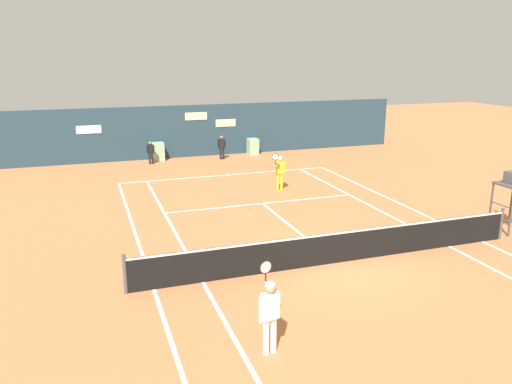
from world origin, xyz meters
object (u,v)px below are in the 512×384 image
at_px(player_on_baseline, 280,170).
at_px(tennis_ball_by_sideline, 279,210).
at_px(tennis_ball_mid_court, 250,216).
at_px(ball_kid_centre_post, 222,146).
at_px(player_near_side, 270,310).
at_px(ball_kid_left_post, 151,151).

bearing_deg(player_on_baseline, tennis_ball_by_sideline, 88.67).
height_order(player_on_baseline, tennis_ball_mid_court, player_on_baseline).
xyz_separation_m(ball_kid_centre_post, tennis_ball_by_sideline, (-0.50, -10.28, -0.76)).
bearing_deg(player_near_side, tennis_ball_mid_court, 62.84).
relative_size(player_near_side, ball_kid_centre_post, 1.30).
height_order(player_on_baseline, player_near_side, player_near_side).
relative_size(player_on_baseline, tennis_ball_by_sideline, 26.11).
height_order(player_near_side, ball_kid_centre_post, player_near_side).
xyz_separation_m(player_near_side, tennis_ball_by_sideline, (3.76, 8.93, -0.91)).
relative_size(player_on_baseline, player_near_side, 0.99).
height_order(player_near_side, tennis_ball_by_sideline, player_near_side).
bearing_deg(player_on_baseline, player_near_side, 87.89).
distance_m(ball_kid_left_post, ball_kid_centre_post, 4.05).
relative_size(player_on_baseline, ball_kid_centre_post, 1.29).
bearing_deg(ball_kid_centre_post, ball_kid_left_post, 3.73).
bearing_deg(tennis_ball_mid_court, player_on_baseline, 52.63).
bearing_deg(ball_kid_left_post, tennis_ball_mid_court, 100.42).
bearing_deg(player_near_side, tennis_ball_by_sideline, 56.00).
bearing_deg(player_on_baseline, ball_kid_left_post, -37.46).
xyz_separation_m(player_on_baseline, ball_kid_left_post, (-4.68, 7.46, -0.20)).
distance_m(player_near_side, tennis_ball_mid_court, 8.96).
height_order(player_on_baseline, ball_kid_left_post, player_on_baseline).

